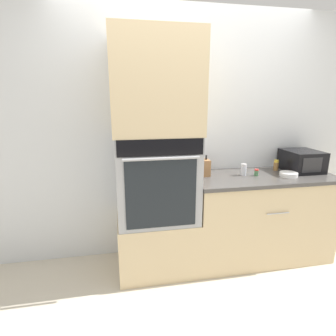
% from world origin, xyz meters
% --- Properties ---
extents(ground_plane, '(12.00, 12.00, 0.00)m').
position_xyz_m(ground_plane, '(0.00, 0.00, 0.00)').
color(ground_plane, beige).
extents(wall_back, '(8.00, 0.05, 2.50)m').
position_xyz_m(wall_back, '(0.00, 0.63, 1.25)').
color(wall_back, silver).
rests_on(wall_back, ground_plane).
extents(oven_cabinet_base, '(0.74, 0.60, 0.54)m').
position_xyz_m(oven_cabinet_base, '(-0.37, 0.30, 0.27)').
color(oven_cabinet_base, beige).
rests_on(oven_cabinet_base, ground_plane).
extents(wall_oven, '(0.72, 0.64, 0.79)m').
position_xyz_m(wall_oven, '(-0.37, 0.30, 0.93)').
color(wall_oven, '#9EA0A5').
rests_on(wall_oven, oven_cabinet_base).
extents(oven_cabinet_upper, '(0.74, 0.60, 0.83)m').
position_xyz_m(oven_cabinet_upper, '(-0.37, 0.30, 1.75)').
color(oven_cabinet_upper, beige).
rests_on(oven_cabinet_upper, wall_oven).
extents(counter_unit, '(1.43, 0.63, 0.90)m').
position_xyz_m(counter_unit, '(0.71, 0.30, 0.45)').
color(counter_unit, beige).
rests_on(counter_unit, ground_plane).
extents(microwave, '(0.34, 0.37, 0.22)m').
position_xyz_m(microwave, '(1.18, 0.38, 1.01)').
color(microwave, black).
rests_on(microwave, counter_unit).
extents(knife_block, '(0.12, 0.13, 0.21)m').
position_xyz_m(knife_block, '(0.11, 0.39, 0.98)').
color(knife_block, olive).
rests_on(knife_block, counter_unit).
extents(bowl, '(0.17, 0.17, 0.04)m').
position_xyz_m(bowl, '(0.93, 0.21, 0.92)').
color(bowl, white).
rests_on(bowl, counter_unit).
extents(condiment_jar_near, '(0.06, 0.06, 0.12)m').
position_xyz_m(condiment_jar_near, '(0.51, 0.33, 0.95)').
color(condiment_jar_near, silver).
rests_on(condiment_jar_near, counter_unit).
extents(condiment_jar_mid, '(0.05, 0.05, 0.11)m').
position_xyz_m(condiment_jar_mid, '(0.94, 0.45, 0.95)').
color(condiment_jar_mid, brown).
rests_on(condiment_jar_mid, counter_unit).
extents(condiment_jar_far, '(0.04, 0.04, 0.07)m').
position_xyz_m(condiment_jar_far, '(0.63, 0.29, 0.93)').
color(condiment_jar_far, '#427047').
rests_on(condiment_jar_far, counter_unit).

